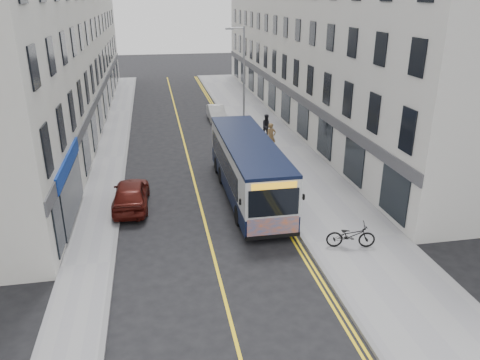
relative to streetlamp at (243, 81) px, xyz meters
name	(u,v)px	position (x,y,z in m)	size (l,w,h in m)	color
ground	(210,240)	(-4.17, -14.00, -4.38)	(140.00, 140.00, 0.00)	black
pavement_east	(278,148)	(2.08, -2.00, -4.32)	(4.50, 64.00, 0.12)	gray
pavement_west	(110,158)	(-9.17, -2.00, -4.32)	(2.00, 64.00, 0.12)	gray
kerb_east	(246,150)	(-0.17, -2.00, -4.32)	(0.18, 64.00, 0.13)	slate
kerb_west	(126,157)	(-8.17, -2.00, -4.32)	(0.18, 64.00, 0.13)	slate
road_centre_line	(187,154)	(-4.17, -2.00, -4.38)	(0.12, 64.00, 0.01)	yellow
road_dbl_yellow_inner	(239,151)	(-0.62, -2.00, -4.38)	(0.10, 64.00, 0.01)	yellow
road_dbl_yellow_outer	(242,151)	(-0.42, -2.00, -4.38)	(0.10, 64.00, 0.01)	yellow
terrace_east	(313,39)	(7.33, 7.00, 2.12)	(6.00, 46.00, 13.00)	silver
terrace_west	(56,43)	(-13.17, 7.00, 2.12)	(6.00, 46.00, 13.00)	silver
streetlamp	(243,81)	(0.00, 0.00, 0.00)	(1.32, 0.18, 8.00)	#95979D
city_bus	(248,166)	(-1.57, -9.60, -2.71)	(2.46, 10.53, 3.06)	black
bicycle	(351,235)	(1.50, -15.84, -3.73)	(0.71, 2.03, 1.06)	black
pedestrian_near	(271,137)	(1.43, -2.62, -3.31)	(0.69, 0.45, 1.90)	brown
pedestrian_far	(267,126)	(1.91, 0.48, -3.39)	(0.84, 0.66, 1.74)	black
car_white	(216,113)	(-0.97, 6.74, -3.76)	(1.32, 3.79, 1.25)	silver
car_maroon	(131,194)	(-7.57, -9.89, -3.66)	(1.71, 4.26, 1.45)	#4C110C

